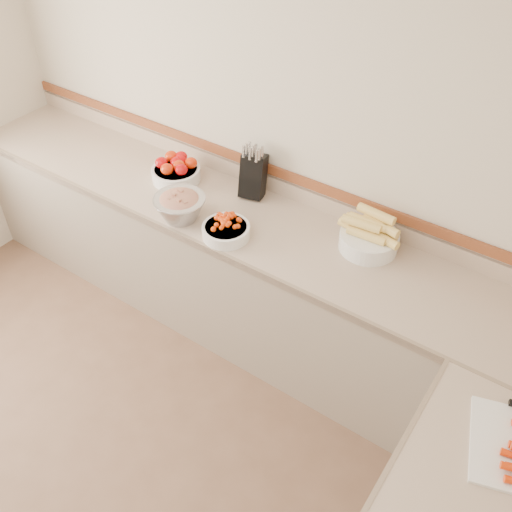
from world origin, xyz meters
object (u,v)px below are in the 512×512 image
Objects in this scene: knife_block at (253,175)px; cherry_tomato_bowl at (226,229)px; corn_bowl at (369,236)px; rhubarb_bowl at (180,206)px; tomato_bowl at (176,170)px.

cherry_tomato_bowl is (0.11, -0.41, -0.09)m from knife_block.
corn_bowl is at bearing 27.33° from cherry_tomato_bowl.
corn_bowl is 1.05m from rhubarb_bowl.
knife_block is 1.12× the size of tomato_bowl.
tomato_bowl is at bearing -163.98° from knife_block.
knife_block reaches higher than cherry_tomato_bowl.
corn_bowl is (1.27, 0.08, 0.01)m from tomato_bowl.
knife_block is 1.14× the size of rhubarb_bowl.
cherry_tomato_bowl is 0.77m from corn_bowl.
knife_block reaches higher than corn_bowl.
knife_block is 0.50m from tomato_bowl.
rhubarb_bowl reaches higher than cherry_tomato_bowl.
corn_bowl is (0.79, -0.06, -0.06)m from knife_block.
knife_block reaches higher than rhubarb_bowl.
tomato_bowl is at bearing 133.80° from rhubarb_bowl.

